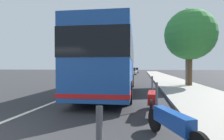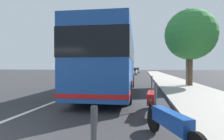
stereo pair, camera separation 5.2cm
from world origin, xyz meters
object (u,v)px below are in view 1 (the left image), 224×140
object	(u,v)px
car_ahead_same_lane	(135,70)
roadside_tree_mid_block	(190,35)
car_side_street	(112,72)
motorcycle_mid_row	(152,100)
car_behind_bus	(132,72)
utility_pole	(187,48)
motorcycle_far_end	(172,123)
car_oncoming	(124,70)
coach_bus	(112,61)

from	to	relation	value
car_ahead_same_lane	roadside_tree_mid_block	distance (m)	37.20
car_side_street	car_ahead_same_lane	size ratio (longest dim) A/B	0.90
roadside_tree_mid_block	motorcycle_mid_row	bearing A→B (deg)	159.37
car_behind_bus	roadside_tree_mid_block	distance (m)	24.46
car_ahead_same_lane	roadside_tree_mid_block	xyz separation A→B (m)	(-36.55, -5.99, 3.51)
car_side_street	utility_pole	world-z (taller)	utility_pole
motorcycle_far_end	car_side_street	size ratio (longest dim) A/B	0.49
motorcycle_far_end	car_oncoming	size ratio (longest dim) A/B	0.47
car_ahead_same_lane	car_side_street	bearing A→B (deg)	164.52
motorcycle_mid_row	car_oncoming	xyz separation A→B (m)	(51.63, 6.25, 0.22)
car_ahead_same_lane	car_oncoming	world-z (taller)	car_ahead_same_lane
motorcycle_far_end	car_oncoming	xyz separation A→B (m)	(54.17, 6.53, 0.24)
motorcycle_far_end	motorcycle_mid_row	distance (m)	2.56
coach_bus	motorcycle_far_end	size ratio (longest dim) A/B	5.07
car_ahead_same_lane	car_oncoming	distance (m)	7.07
motorcycle_mid_row	coach_bus	bearing A→B (deg)	28.96
motorcycle_far_end	motorcycle_mid_row	size ratio (longest dim) A/B	0.95
coach_bus	motorcycle_far_end	xyz separation A→B (m)	(-7.32, -2.52, -1.56)
car_ahead_same_lane	utility_pole	bearing A→B (deg)	-175.05
car_side_street	motorcycle_mid_row	bearing A→B (deg)	13.12
car_side_street	utility_pole	size ratio (longest dim) A/B	0.66
motorcycle_mid_row	car_side_street	world-z (taller)	car_side_street
motorcycle_far_end	utility_pole	world-z (taller)	utility_pole
car_ahead_same_lane	car_oncoming	size ratio (longest dim) A/B	1.06
utility_pole	car_oncoming	bearing A→B (deg)	12.75
car_behind_bus	roadside_tree_mid_block	xyz separation A→B (m)	(-23.41, -6.15, 3.53)
car_oncoming	utility_pole	xyz separation A→B (m)	(-42.08, -9.52, 2.54)
coach_bus	utility_pole	distance (m)	7.39
roadside_tree_mid_block	car_behind_bus	bearing A→B (deg)	14.71
car_ahead_same_lane	car_oncoming	xyz separation A→B (m)	(6.05, 3.66, -0.00)
utility_pole	coach_bus	bearing A→B (deg)	130.86
coach_bus	utility_pole	bearing A→B (deg)	-51.50
motorcycle_mid_row	utility_pole	bearing A→B (deg)	-15.08
coach_bus	car_side_street	distance (m)	23.04
roadside_tree_mid_block	car_ahead_same_lane	bearing A→B (deg)	9.30
car_side_street	utility_pole	xyz separation A→B (m)	(-17.90, -9.45, 2.52)
car_side_street	car_behind_bus	xyz separation A→B (m)	(4.99, -3.43, -0.04)
car_oncoming	car_side_street	bearing A→B (deg)	-0.24
motorcycle_mid_row	roadside_tree_mid_block	xyz separation A→B (m)	(9.02, -3.40, 3.73)
motorcycle_mid_row	car_oncoming	distance (m)	52.00
roadside_tree_mid_block	utility_pole	xyz separation A→B (m)	(0.52, 0.12, -0.97)
motorcycle_far_end	car_behind_bus	size ratio (longest dim) A/B	0.46
car_behind_bus	motorcycle_mid_row	bearing A→B (deg)	-173.43
car_behind_bus	car_side_street	bearing A→B (deg)	147.28
car_side_street	motorcycle_far_end	bearing A→B (deg)	12.59
roadside_tree_mid_block	utility_pole	world-z (taller)	utility_pole
car_behind_bus	motorcycle_far_end	bearing A→B (deg)	-173.32
car_side_street	car_ahead_same_lane	xyz separation A→B (m)	(18.13, -3.59, -0.02)
coach_bus	motorcycle_far_end	world-z (taller)	coach_bus
motorcycle_far_end	roadside_tree_mid_block	xyz separation A→B (m)	(11.57, -3.11, 3.75)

